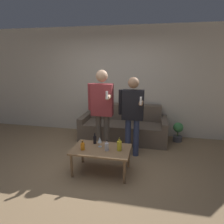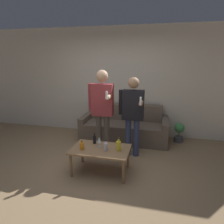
{
  "view_description": "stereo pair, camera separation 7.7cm",
  "coord_description": "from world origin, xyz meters",
  "px_view_note": "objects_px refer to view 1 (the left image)",
  "views": [
    {
      "loc": [
        0.97,
        -2.88,
        1.93
      ],
      "look_at": [
        0.21,
        0.69,
        0.95
      ],
      "focal_mm": 32.0,
      "sensor_mm": 36.0,
      "label": 1
    },
    {
      "loc": [
        1.04,
        -2.87,
        1.93
      ],
      "look_at": [
        0.21,
        0.69,
        0.95
      ],
      "focal_mm": 32.0,
      "sensor_mm": 36.0,
      "label": 2
    }
  ],
  "objects_px": {
    "couch": "(123,127)",
    "person_standing_right": "(132,111)",
    "bottle_orange": "(83,146)",
    "person_standing_left": "(102,106)",
    "coffee_table": "(101,151)"
  },
  "relations": [
    {
      "from": "couch",
      "to": "person_standing_left",
      "type": "distance_m",
      "value": 1.18
    },
    {
      "from": "couch",
      "to": "bottle_orange",
      "type": "relative_size",
      "value": 12.66
    },
    {
      "from": "bottle_orange",
      "to": "couch",
      "type": "bearing_deg",
      "value": 75.35
    },
    {
      "from": "coffee_table",
      "to": "couch",
      "type": "bearing_deg",
      "value": 84.73
    },
    {
      "from": "coffee_table",
      "to": "bottle_orange",
      "type": "xyz_separation_m",
      "value": [
        -0.29,
        -0.11,
        0.11
      ]
    },
    {
      "from": "bottle_orange",
      "to": "person_standing_right",
      "type": "relative_size",
      "value": 0.1
    },
    {
      "from": "couch",
      "to": "coffee_table",
      "type": "xyz_separation_m",
      "value": [
        -0.14,
        -1.56,
        0.09
      ]
    },
    {
      "from": "person_standing_left",
      "to": "bottle_orange",
      "type": "bearing_deg",
      "value": -99.44
    },
    {
      "from": "coffee_table",
      "to": "person_standing_right",
      "type": "relative_size",
      "value": 0.62
    },
    {
      "from": "person_standing_right",
      "to": "couch",
      "type": "bearing_deg",
      "value": 109.76
    },
    {
      "from": "couch",
      "to": "coffee_table",
      "type": "bearing_deg",
      "value": -95.27
    },
    {
      "from": "person_standing_left",
      "to": "person_standing_right",
      "type": "height_order",
      "value": "person_standing_left"
    },
    {
      "from": "coffee_table",
      "to": "person_standing_left",
      "type": "xyz_separation_m",
      "value": [
        -0.16,
        0.69,
        0.63
      ]
    },
    {
      "from": "couch",
      "to": "person_standing_right",
      "type": "relative_size",
      "value": 1.29
    },
    {
      "from": "couch",
      "to": "person_standing_right",
      "type": "height_order",
      "value": "person_standing_right"
    }
  ]
}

